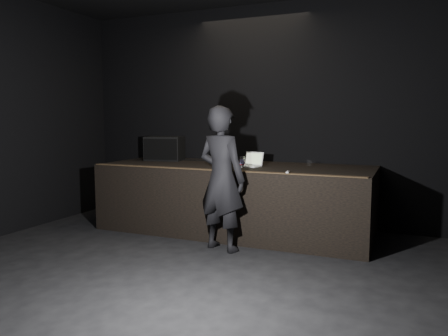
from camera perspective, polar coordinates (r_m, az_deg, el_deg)
ground at (r=4.40m, az=-12.35°, el=-16.27°), size 7.00×7.00×0.00m
room_walls at (r=4.08m, az=-13.04°, el=11.00°), size 6.10×7.10×3.52m
stage_riser at (r=6.58m, az=1.46°, el=-3.95°), size 4.00×1.50×1.00m
riser_lip at (r=5.86m, az=-1.08°, el=-0.24°), size 3.92×0.10×0.01m
stage_monitor at (r=7.32m, az=-7.78°, el=2.54°), size 0.66×0.54×0.40m
cable at (r=7.15m, az=-2.49°, el=0.99°), size 0.88×0.05×0.02m
laptop at (r=6.35m, az=3.61°, el=0.70°), size 0.35×0.32×0.20m
beer_can at (r=6.19m, az=2.37°, el=0.79°), size 0.07×0.07×0.16m
plastic_cup at (r=6.49m, az=11.05°, el=0.64°), size 0.07×0.07×0.09m
wii_remote at (r=5.59m, az=8.31°, el=-0.56°), size 0.05×0.14×0.03m
person at (r=5.58m, az=-0.32°, el=-1.40°), size 0.77×0.60×1.85m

